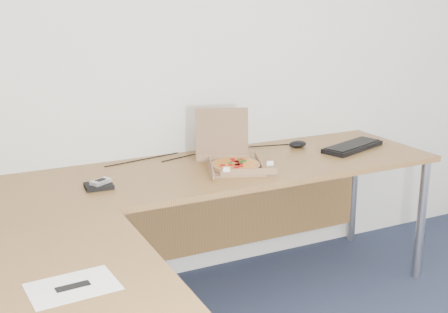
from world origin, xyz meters
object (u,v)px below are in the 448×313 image
keyboard (353,147)px  desk (176,213)px  pizza_box (234,162)px  wallet (99,186)px  drinking_glass (235,140)px

keyboard → desk: bearing=179.4°
desk → pizza_box: size_ratio=7.79×
keyboard → wallet: keyboard is taller
desk → keyboard: 1.31m
drinking_glass → keyboard: drinking_glass is taller
drinking_glass → wallet: size_ratio=0.96×
desk → wallet: wallet is taller
desk → pizza_box: pizza_box is taller
desk → keyboard: size_ratio=6.11×
keyboard → drinking_glass: bearing=137.4°
drinking_glass → wallet: bearing=-160.1°
desk → pizza_box: bearing=38.8°
desk → wallet: (-0.23, 0.37, 0.04)m
pizza_box → drinking_glass: 0.35m
pizza_box → wallet: (-0.69, -0.00, -0.02)m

